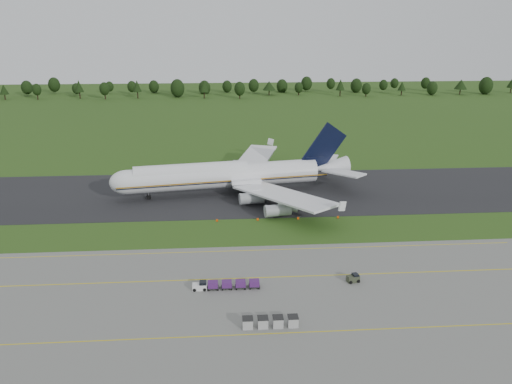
{
  "coord_description": "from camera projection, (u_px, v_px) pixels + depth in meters",
  "views": [
    {
      "loc": [
        -2.08,
        -105.82,
        45.88
      ],
      "look_at": [
        5.46,
        2.0,
        9.01
      ],
      "focal_mm": 35.0,
      "sensor_mm": 36.0,
      "label": 1
    }
  ],
  "objects": [
    {
      "name": "tree_line",
      "position": [
        214.0,
        87.0,
        320.31
      ],
      "size": [
        527.67,
        22.42,
        11.58
      ],
      "color": "black",
      "rests_on": "ground"
    },
    {
      "name": "ground",
      "position": [
        233.0,
        232.0,
        114.86
      ],
      "size": [
        600.0,
        600.0,
        0.0
      ],
      "primitive_type": "plane",
      "color": "#274715",
      "rests_on": "ground"
    },
    {
      "name": "uld_row",
      "position": [
        270.0,
        322.0,
        78.92
      ],
      "size": [
        8.91,
        1.71,
        1.69
      ],
      "color": "#A1A1A1",
      "rests_on": "apron"
    },
    {
      "name": "taxiway",
      "position": [
        230.0,
        193.0,
        141.28
      ],
      "size": [
        300.0,
        40.0,
        0.08
      ],
      "primitive_type": "cube",
      "color": "black",
      "rests_on": "ground"
    },
    {
      "name": "utility_cart",
      "position": [
        353.0,
        279.0,
        92.71
      ],
      "size": [
        2.47,
        1.79,
        1.23
      ],
      "color": "#323727",
      "rests_on": "apron"
    },
    {
      "name": "apron_markings",
      "position": [
        237.0,
        292.0,
        89.37
      ],
      "size": [
        300.0,
        30.2,
        0.01
      ],
      "color": "#CBB90B",
      "rests_on": "apron"
    },
    {
      "name": "apron",
      "position": [
        238.0,
        314.0,
        82.75
      ],
      "size": [
        300.0,
        52.0,
        0.06
      ],
      "primitive_type": "cube",
      "color": "slate",
      "rests_on": "ground"
    },
    {
      "name": "edge_markers",
      "position": [
        278.0,
        219.0,
        121.94
      ],
      "size": [
        30.28,
        0.3,
        0.6
      ],
      "color": "#DE4207",
      "rests_on": "ground"
    },
    {
      "name": "baggage_train",
      "position": [
        225.0,
        285.0,
        90.23
      ],
      "size": [
        12.2,
        1.56,
        1.5
      ],
      "color": "silver",
      "rests_on": "apron"
    },
    {
      "name": "aircraft",
      "position": [
        229.0,
        175.0,
        139.19
      ],
      "size": [
        68.58,
        65.84,
        19.18
      ],
      "color": "silver",
      "rests_on": "ground"
    }
  ]
}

